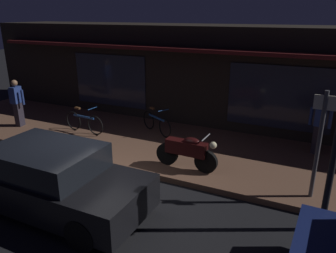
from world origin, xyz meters
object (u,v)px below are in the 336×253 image
object	(u,v)px
bicycle_extra	(84,122)
parked_car_near	(52,179)
person_bystander	(319,124)
sign_post	(319,139)
bicycle_parked	(156,123)
person_photographer	(17,102)
motorcycle	(187,151)

from	to	relation	value
bicycle_extra	parked_car_near	bearing A→B (deg)	-58.96
person_bystander	sign_post	world-z (taller)	sign_post
bicycle_parked	person_photographer	xyz separation A→B (m)	(-4.80, -1.45, 0.52)
motorcycle	person_bystander	xyz separation A→B (m)	(2.98, 2.56, 0.38)
person_photographer	parked_car_near	size ratio (longest dim) A/B	0.41
person_photographer	person_bystander	xyz separation A→B (m)	(9.74, 1.98, 0.00)
motorcycle	parked_car_near	distance (m)	3.36
motorcycle	person_bystander	world-z (taller)	person_bystander
bicycle_extra	sign_post	size ratio (longest dim) A/B	0.69
person_photographer	sign_post	distance (m)	9.80
motorcycle	person_photographer	world-z (taller)	person_photographer
bicycle_parked	sign_post	bearing A→B (deg)	-23.19
motorcycle	sign_post	xyz separation A→B (m)	(3.01, -0.09, 0.86)
bicycle_extra	parked_car_near	size ratio (longest dim) A/B	0.40
motorcycle	person_bystander	distance (m)	3.95
motorcycle	sign_post	world-z (taller)	sign_post
person_bystander	motorcycle	bearing A→B (deg)	-139.39
person_bystander	parked_car_near	size ratio (longest dim) A/B	0.41
motorcycle	person_photographer	distance (m)	6.80
bicycle_parked	motorcycle	bearing A→B (deg)	-46.00
bicycle_extra	sign_post	distance (m)	7.38
bicycle_parked	person_photographer	world-z (taller)	person_photographer
bicycle_parked	person_photographer	bearing A→B (deg)	-163.14
person_bystander	bicycle_extra	bearing A→B (deg)	-168.11
person_photographer	sign_post	bearing A→B (deg)	-3.97
bicycle_extra	sign_post	xyz separation A→B (m)	(7.22, -1.14, 1.00)
person_photographer	parked_car_near	xyz separation A→B (m)	(4.82, -3.33, -0.32)
person_bystander	sign_post	size ratio (longest dim) A/B	0.70
bicycle_extra	person_bystander	xyz separation A→B (m)	(7.20, 1.52, 0.52)
bicycle_extra	person_photographer	xyz separation A→B (m)	(-2.54, -0.46, 0.52)
motorcycle	bicycle_extra	distance (m)	4.35
person_photographer	parked_car_near	distance (m)	5.87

